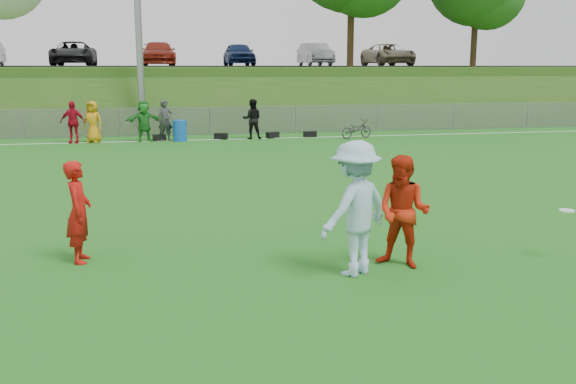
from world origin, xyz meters
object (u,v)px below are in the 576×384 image
object	(u,v)px
bicycle	(356,129)
player_red_center	(403,212)
player_red_left	(79,212)
player_blue	(355,209)
recycling_bin	(180,131)
frisbee	(567,211)

from	to	relation	value
bicycle	player_red_center	bearing A→B (deg)	145.79
player_red_left	player_blue	world-z (taller)	player_blue
recycling_bin	player_blue	bearing A→B (deg)	-84.60
player_red_center	player_blue	size ratio (longest dim) A/B	0.87
player_red_center	player_blue	xyz separation A→B (m)	(-0.84, -0.19, 0.13)
player_red_left	frisbee	distance (m)	7.78
player_red_center	bicycle	bearing A→B (deg)	114.65
player_red_left	player_red_center	world-z (taller)	player_red_center
player_red_left	recycling_bin	distance (m)	16.86
frisbee	player_red_center	bearing A→B (deg)	175.86
player_blue	frisbee	xyz separation A→B (m)	(3.55, -0.00, -0.20)
player_red_left	player_red_center	distance (m)	5.10
player_blue	bicycle	distance (m)	18.53
bicycle	player_red_left	bearing A→B (deg)	130.10
player_blue	frisbee	world-z (taller)	player_blue
player_blue	player_red_left	bearing A→B (deg)	-51.49
recycling_bin	player_red_left	bearing A→B (deg)	-98.04
player_red_left	recycling_bin	world-z (taller)	player_red_left
player_red_left	player_blue	xyz separation A→B (m)	(4.08, -1.52, 0.19)
bicycle	recycling_bin	bearing A→B (deg)	66.94
player_red_left	recycling_bin	size ratio (longest dim) A/B	1.88
player_blue	bicycle	world-z (taller)	player_blue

